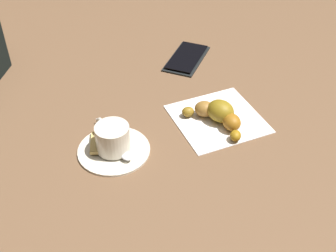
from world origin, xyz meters
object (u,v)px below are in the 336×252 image
Objects in this scene: teaspoon at (118,145)px; napkin at (218,118)px; croissant at (219,114)px; cell_phone at (187,58)px; saucer at (114,149)px; sugar_packet at (97,143)px; espresso_cup at (112,138)px.

teaspoon is 0.83× the size of napkin.
croissant is 0.24m from cell_phone.
saucer is 0.21m from napkin.
saucer is at bearing -149.24° from cell_phone.
croissant is (0.23, -0.07, 0.01)m from sugar_packet.
saucer is 0.01m from teaspoon.
teaspoon reaches higher than cell_phone.
teaspoon is at bearing 167.74° from croissant.
saucer is at bearing 69.14° from sugar_packet.
sugar_packet is at bearing 164.85° from napkin.
saucer is 0.96× the size of teaspoon.
sugar_packet is 0.34× the size of napkin.
teaspoon is 0.34m from cell_phone.
teaspoon is 2.42× the size of sugar_packet.
cell_phone reaches higher than napkin.
espresso_cup is 0.62× the size of teaspoon.
teaspoon is at bearing -17.50° from saucer.
sugar_packet is at bearing 128.22° from saucer.
napkin is (0.21, -0.04, -0.00)m from saucer.
croissant is 0.87× the size of cell_phone.
cell_phone is (0.09, 0.21, 0.00)m from napkin.
napkin is (0.21, -0.04, -0.03)m from espresso_cup.
sugar_packet is at bearing 126.05° from espresso_cup.
croissant is (0.21, -0.04, -0.01)m from espresso_cup.
sugar_packet reaches higher than napkin.
sugar_packet is (-0.02, 0.03, 0.01)m from saucer.
cell_phone is (0.09, 0.22, -0.02)m from croissant.
cell_phone is at bearing 30.76° from saucer.
teaspoon is 0.21m from napkin.
teaspoon is (0.01, -0.00, -0.02)m from espresso_cup.
croissant is at bearing -112.52° from cell_phone.
sugar_packet is at bearing 135.33° from teaspoon.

